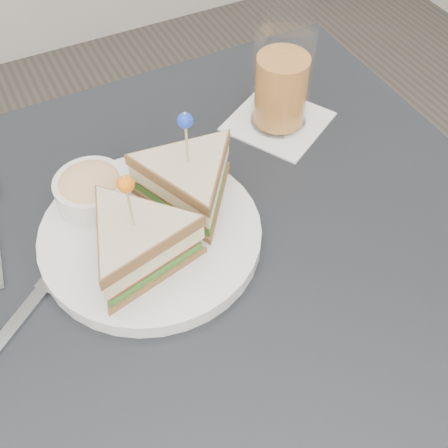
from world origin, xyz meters
The scene contains 4 objects.
table centered at (0.00, 0.00, 0.67)m, with size 0.80×0.80×0.75m.
plate_meal centered at (-0.06, 0.07, 0.79)m, with size 0.34×0.34×0.16m.
cutlery_knife centered at (-0.20, 0.06, 0.75)m, with size 0.18×0.15×0.01m.
drink_set centered at (0.19, 0.19, 0.83)m, with size 0.18×0.18×0.17m.
Camera 1 is at (-0.18, -0.37, 1.30)m, focal length 45.00 mm.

